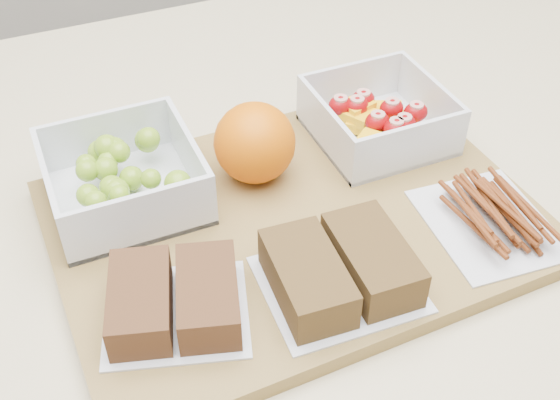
# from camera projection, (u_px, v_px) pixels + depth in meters

# --- Properties ---
(cutting_board) EXTENTS (0.43, 0.31, 0.02)m
(cutting_board) POSITION_uv_depth(u_px,v_px,m) (295.00, 223.00, 0.63)
(cutting_board) COLOR olive
(cutting_board) RESTS_ON counter
(grape_container) EXTENTS (0.13, 0.13, 0.06)m
(grape_container) POSITION_uv_depth(u_px,v_px,m) (125.00, 178.00, 0.63)
(grape_container) COLOR silver
(grape_container) RESTS_ON cutting_board
(fruit_container) EXTENTS (0.12, 0.12, 0.05)m
(fruit_container) POSITION_uv_depth(u_px,v_px,m) (378.00, 120.00, 0.70)
(fruit_container) COLOR silver
(fruit_container) RESTS_ON cutting_board
(orange) EXTENTS (0.08, 0.08, 0.08)m
(orange) POSITION_uv_depth(u_px,v_px,m) (255.00, 143.00, 0.65)
(orange) COLOR orange
(orange) RESTS_ON cutting_board
(sandwich_bag_left) EXTENTS (0.13, 0.13, 0.03)m
(sandwich_bag_left) POSITION_uv_depth(u_px,v_px,m) (174.00, 300.00, 0.53)
(sandwich_bag_left) COLOR silver
(sandwich_bag_left) RESTS_ON cutting_board
(sandwich_bag_center) EXTENTS (0.13, 0.11, 0.04)m
(sandwich_bag_center) POSITION_uv_depth(u_px,v_px,m) (340.00, 270.00, 0.55)
(sandwich_bag_center) COLOR silver
(sandwich_bag_center) RESTS_ON cutting_board
(pretzel_bag) EXTENTS (0.11, 0.13, 0.03)m
(pretzel_bag) POSITION_uv_depth(u_px,v_px,m) (491.00, 213.00, 0.61)
(pretzel_bag) COLOR silver
(pretzel_bag) RESTS_ON cutting_board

